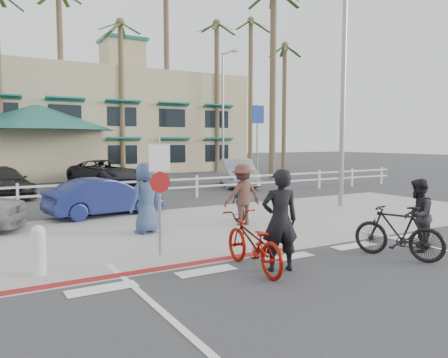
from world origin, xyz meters
TOP-DOWN VIEW (x-y plane):
  - ground at (0.00, 0.00)m, footprint 140.00×140.00m
  - bike_path at (0.00, -2.00)m, footprint 12.00×16.00m
  - sidewalk_plaza at (0.00, 4.50)m, footprint 22.00×7.00m
  - cross_street at (0.00, 8.50)m, footprint 40.00×5.00m
  - parking_lot at (0.00, 18.00)m, footprint 50.00×16.00m
  - curb_red at (-3.00, 1.20)m, footprint 7.00×0.25m
  - rail_fence at (0.50, 10.50)m, footprint 29.40×0.16m
  - building at (2.00, 31.00)m, footprint 28.00×16.00m
  - sign_post at (-2.30, 2.20)m, footprint 0.50×0.10m
  - bollard_0 at (-4.80, 2.00)m, footprint 0.26×0.26m
  - streetlight_0 at (6.50, 5.50)m, footprint 0.60×2.00m
  - streetlight_1 at (12.00, 24.00)m, footprint 0.60×2.00m
  - info_sign at (14.00, 22.00)m, footprint 1.20×0.16m
  - palm_4 at (0.00, 26.00)m, footprint 4.00×4.00m
  - palm_5 at (4.00, 25.00)m, footprint 4.00×4.00m
  - palm_6 at (8.00, 26.00)m, footprint 4.00×4.00m
  - palm_7 at (12.00, 25.00)m, footprint 4.00×4.00m
  - palm_8 at (16.00, 26.00)m, footprint 4.00×4.00m
  - palm_9 at (19.00, 25.00)m, footprint 4.00×4.00m
  - palm_11 at (11.00, 16.00)m, footprint 4.00×4.00m
  - bike_red at (-1.17, 0.24)m, footprint 0.91×2.15m
  - rider_red at (-0.74, -0.05)m, footprint 0.84×0.68m
  - bike_black at (2.01, -0.61)m, footprint 1.17×1.98m
  - rider_black at (2.88, -0.44)m, footprint 1.00×0.91m
  - pedestrian_a at (1.14, 4.19)m, footprint 1.20×0.71m
  - pedestrian_child at (1.49, 4.84)m, footprint 0.79×0.49m
  - pedestrian_b at (-1.74, 4.55)m, footprint 1.12×0.95m
  - car_white_sedan at (-1.95, 7.95)m, footprint 4.03×1.99m
  - lot_car_1 at (-4.63, 14.88)m, footprint 2.63×4.83m
  - lot_car_3 at (6.85, 13.61)m, footprint 3.15×4.85m
  - lot_car_5 at (0.73, 17.78)m, footprint 3.67×5.66m

SIDE VIEW (x-z plane):
  - ground at x=0.00m, z-range 0.00..0.00m
  - parking_lot at x=0.00m, z-range 0.00..0.01m
  - bike_path at x=0.00m, z-range 0.00..0.01m
  - cross_street at x=0.00m, z-range 0.00..0.01m
  - sidewalk_plaza at x=0.00m, z-range 0.00..0.01m
  - curb_red at x=-3.00m, z-range 0.00..0.02m
  - bollard_0 at x=-4.80m, z-range 0.00..0.95m
  - rail_fence at x=0.50m, z-range 0.00..1.00m
  - bike_red at x=-1.17m, z-range 0.00..1.10m
  - bike_black at x=2.01m, z-range 0.00..1.15m
  - pedestrian_child at x=1.49m, z-range 0.00..1.25m
  - car_white_sedan at x=-1.95m, z-range 0.00..1.27m
  - lot_car_1 at x=-4.63m, z-range 0.00..1.33m
  - lot_car_5 at x=0.73m, z-range 0.00..1.45m
  - lot_car_3 at x=6.85m, z-range 0.00..1.51m
  - rider_black at x=2.88m, z-range 0.00..1.66m
  - pedestrian_a at x=1.14m, z-range 0.00..1.83m
  - pedestrian_b at x=-1.74m, z-range 0.00..1.94m
  - rider_red at x=-0.74m, z-range 0.00..1.99m
  - sign_post at x=-2.30m, z-range 0.00..2.90m
  - info_sign at x=14.00m, z-range 0.00..5.60m
  - streetlight_0 at x=6.50m, z-range 0.00..9.00m
  - streetlight_1 at x=12.00m, z-range 0.00..9.50m
  - building at x=2.00m, z-range 0.00..11.30m
  - palm_5 at x=4.00m, z-range 0.00..13.00m
  - palm_9 at x=19.00m, z-range 0.00..13.00m
  - palm_7 at x=12.00m, z-range 0.00..14.00m
  - palm_11 at x=11.00m, z-range 0.00..14.00m
  - palm_4 at x=0.00m, z-range 0.00..15.00m
  - palm_8 at x=16.00m, z-range 0.00..15.00m
  - palm_6 at x=8.00m, z-range 0.00..17.00m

